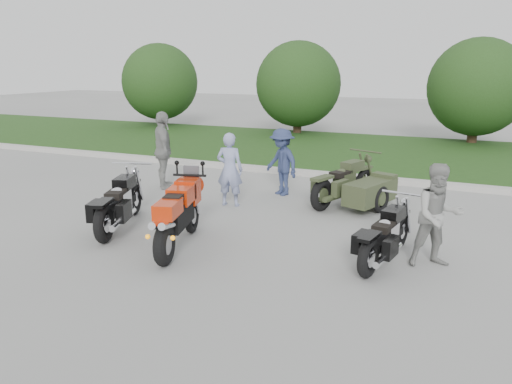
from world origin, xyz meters
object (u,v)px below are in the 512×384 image
at_px(person_stripe, 230,169).
at_px(person_grey, 438,216).
at_px(person_denim, 282,162).
at_px(sportbike_red, 178,213).
at_px(cruiser_left, 119,205).
at_px(person_back, 163,151).
at_px(cruiser_sidecar, 358,188).
at_px(cruiser_right, 385,238).

xyz_separation_m(person_stripe, person_grey, (4.42, -1.77, -0.01)).
bearing_deg(person_denim, person_stripe, -86.95).
xyz_separation_m(sportbike_red, cruiser_left, (-1.58, 0.44, -0.15)).
relative_size(cruiser_left, person_grey, 1.43).
bearing_deg(person_denim, person_back, -137.56).
bearing_deg(cruiser_left, sportbike_red, -34.83).
height_order(cruiser_left, cruiser_sidecar, cruiser_left).
height_order(cruiser_left, person_denim, person_denim).
bearing_deg(person_stripe, cruiser_left, 55.74).
bearing_deg(person_stripe, sportbike_red, 91.21).
relative_size(cruiser_sidecar, person_grey, 1.43).
distance_m(cruiser_sidecar, person_back, 4.86).
bearing_deg(cruiser_right, person_stripe, 161.57).
relative_size(sportbike_red, person_grey, 1.36).
xyz_separation_m(cruiser_right, cruiser_sidecar, (-1.07, 2.93, 0.02)).
height_order(cruiser_sidecar, person_grey, person_grey).
height_order(cruiser_left, person_back, person_back).
bearing_deg(cruiser_sidecar, cruiser_right, -50.73).
bearing_deg(person_stripe, cruiser_sidecar, -167.26).
bearing_deg(person_back, sportbike_red, 175.30).
distance_m(cruiser_left, person_back, 3.24).
relative_size(person_denim, person_back, 0.82).
relative_size(cruiser_sidecar, person_denim, 1.45).
xyz_separation_m(sportbike_red, person_back, (-2.61, 3.47, 0.34)).
height_order(cruiser_right, person_denim, person_denim).
bearing_deg(person_grey, person_stripe, 130.31).
relative_size(person_stripe, person_grey, 1.01).
relative_size(cruiser_left, cruiser_right, 1.10).
distance_m(cruiser_right, cruiser_sidecar, 3.12).
distance_m(cruiser_sidecar, person_denim, 1.99).
bearing_deg(sportbike_red, person_denim, 70.49).
relative_size(sportbike_red, person_stripe, 1.36).
distance_m(sportbike_red, person_denim, 4.09).
height_order(cruiser_right, person_back, person_back).
xyz_separation_m(sportbike_red, person_stripe, (-0.40, 2.74, 0.19)).
bearing_deg(person_stripe, person_denim, -124.96).
bearing_deg(sportbike_red, person_stripe, 83.09).
bearing_deg(person_grey, sportbike_red, 165.68).
xyz_separation_m(sportbike_red, person_grey, (4.01, 0.97, 0.18)).
distance_m(cruiser_right, person_back, 6.51).
relative_size(sportbike_red, cruiser_left, 0.95).
distance_m(sportbike_red, cruiser_sidecar, 4.30).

